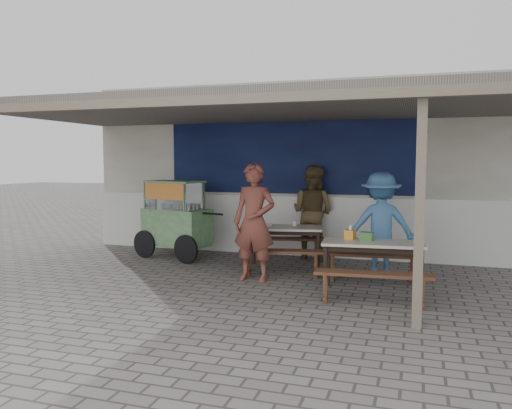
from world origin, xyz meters
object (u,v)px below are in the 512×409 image
object	(u,v)px
bench_left_street	(282,257)
condiment_jar	(294,223)
donation_box	(367,236)
vendor_cart	(176,216)
bench_right_street	(373,281)
patron_wall_side	(313,212)
patron_right_table	(381,225)
bench_right_wall	(372,261)
tissue_box	(350,235)
bench_left_wall	(287,244)
table_left	(285,231)
condiment_bowl	(268,225)
patron_street_side	(254,222)
table_right	(373,247)

from	to	relation	value
bench_left_street	condiment_jar	world-z (taller)	condiment_jar
bench_left_street	donation_box	distance (m)	1.56
vendor_cart	bench_right_street	bearing A→B (deg)	-14.55
bench_right_street	patron_wall_side	world-z (taller)	patron_wall_side
bench_right_street	patron_right_table	bearing A→B (deg)	85.72
bench_right_wall	patron_right_table	bearing A→B (deg)	70.20
bench_right_wall	tissue_box	size ratio (longest dim) A/B	11.14
bench_right_street	vendor_cart	world-z (taller)	vendor_cart
bench_left_street	vendor_cart	distance (m)	2.66
tissue_box	bench_left_wall	bearing A→B (deg)	128.86
table_left	bench_right_wall	bearing A→B (deg)	-30.01
bench_left_wall	donation_box	xyz separation A→B (m)	(1.65, -1.81, 0.48)
bench_left_wall	condiment_jar	bearing A→B (deg)	-72.65
bench_left_street	patron_right_table	world-z (taller)	patron_right_table
condiment_bowl	patron_street_side	bearing A→B (deg)	-86.42
bench_right_street	patron_wall_side	size ratio (longest dim) A/B	0.85
donation_box	bench_left_wall	bearing A→B (deg)	132.47
condiment_jar	bench_left_wall	bearing A→B (deg)	118.24
patron_street_side	condiment_jar	size ratio (longest dim) A/B	20.57
patron_street_side	condiment_jar	xyz separation A→B (m)	(0.37, 1.19, -0.14)
patron_street_side	tissue_box	xyz separation A→B (m)	(1.52, -0.07, -0.12)
condiment_bowl	condiment_jar	bearing A→B (deg)	27.83
bench_left_wall	condiment_jar	world-z (taller)	condiment_jar
condiment_bowl	bench_left_wall	bearing A→B (deg)	76.59
patron_wall_side	table_right	bearing A→B (deg)	140.37
patron_street_side	table_right	bearing A→B (deg)	-3.39
table_right	condiment_bowl	bearing A→B (deg)	143.68
table_left	condiment_jar	size ratio (longest dim) A/B	15.43
patron_street_side	patron_right_table	bearing A→B (deg)	26.77
table_left	vendor_cart	distance (m)	2.32
bench_right_street	bench_right_wall	world-z (taller)	same
table_left	patron_right_table	distance (m)	1.68
table_left	tissue_box	xyz separation A→B (m)	(1.28, -1.09, 0.15)
bench_left_wall	table_right	xyz separation A→B (m)	(1.75, -1.87, 0.33)
patron_street_side	patron_right_table	world-z (taller)	patron_street_side
table_left	condiment_jar	bearing A→B (deg)	40.42
bench_right_street	condiment_jar	size ratio (longest dim) A/B	16.94
tissue_box	condiment_jar	world-z (taller)	tissue_box
bench_left_wall	vendor_cart	distance (m)	2.25
bench_left_wall	patron_wall_side	bearing A→B (deg)	32.33
table_left	bench_right_wall	world-z (taller)	table_left
bench_right_wall	tissue_box	bearing A→B (deg)	-122.12
table_left	bench_left_street	distance (m)	0.75
bench_right_street	bench_right_wall	size ratio (longest dim) A/B	1.00
patron_street_side	vendor_cart	bearing A→B (deg)	149.42
table_left	bench_left_street	bearing A→B (deg)	-90.00
patron_right_table	bench_right_wall	bearing A→B (deg)	63.56
bench_left_street	bench_right_street	world-z (taller)	same
table_right	donation_box	distance (m)	0.18
bench_right_wall	donation_box	distance (m)	0.77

